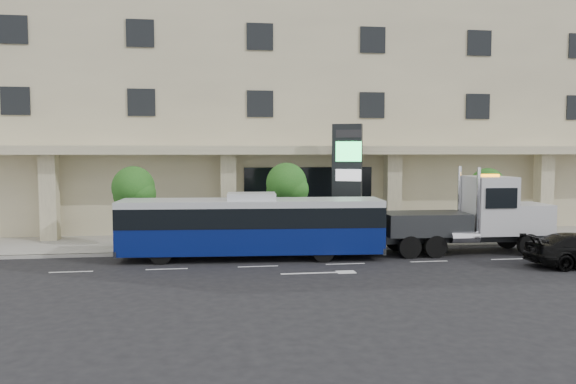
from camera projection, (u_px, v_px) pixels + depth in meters
The scene contains 10 objects.
ground at pixel (338, 258), 27.07m from camera, with size 120.00×120.00×0.00m, color black.
sidewalk at pixel (318, 240), 32.00m from camera, with size 120.00×6.00×0.15m, color gray.
curb at pixel (329, 249), 29.04m from camera, with size 120.00×0.30×0.15m, color gray.
convention_center at pixel (291, 86), 41.57m from camera, with size 60.00×17.60×20.00m.
tree_left at pixel (134, 190), 28.98m from camera, with size 2.27×2.20×4.22m.
tree_mid at pixel (287, 186), 30.10m from camera, with size 2.28×2.20×4.38m.
tree_right at pixel (488, 188), 31.75m from camera, with size 2.10×2.00×4.04m.
city_bus at pixel (252, 225), 26.76m from camera, with size 12.60×3.49×3.15m.
tow_truck at pixel (473, 218), 28.25m from camera, with size 9.59×2.59×4.37m.
signage_pylon at pixel (347, 182), 31.11m from camera, with size 1.70×1.17×6.49m.
Camera 1 is at (-6.19, -26.16, 5.14)m, focal length 35.00 mm.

